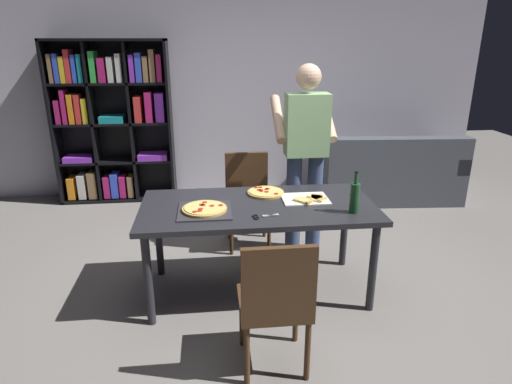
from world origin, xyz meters
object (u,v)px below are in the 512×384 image
Objects in this scene: chair_near_camera at (276,299)px; kitchen_scissors at (261,216)px; chair_far_side at (248,194)px; wine_bottle at (355,197)px; dining_table at (258,214)px; second_pizza_plain at (266,192)px; person_serving_pizza at (305,149)px; pepperoni_pizza_on_tray at (205,209)px; couch at (389,176)px; bookshelf at (112,120)px.

kitchen_scissors is at bearing 90.48° from chair_near_camera.
chair_far_side is 2.85× the size of wine_bottle.
second_pizza_plain is at bearing 69.92° from dining_table.
pepperoni_pizza_on_tray is at bearing -139.22° from person_serving_pizza.
wine_bottle reaches higher than couch.
couch is at bearing 46.35° from dining_table.
dining_table is 5.65× the size of wine_bottle.
kitchen_scissors is 0.66× the size of second_pizza_plain.
second_pizza_plain is at bearing 79.02° from kitchen_scissors.
bookshelf is 6.17× the size of wine_bottle.
wine_bottle is 0.69m from kitchen_scissors.
chair_near_camera is 3.67m from bookshelf.
person_serving_pizza reaches higher than couch.
chair_near_camera is 1.19m from second_pizza_plain.
pepperoni_pizza_on_tray is at bearing -65.51° from bookshelf.
person_serving_pizza is 0.66m from second_pizza_plain.
pepperoni_pizza_on_tray is (-0.41, -0.09, 0.09)m from dining_table.
chair_far_side is 3.02× the size of second_pizza_plain.
bookshelf is at bearing 114.90° from chair_near_camera.
person_serving_pizza is at bearing 61.30° from kitchen_scissors.
kitchen_scissors is at bearing -130.44° from couch.
couch reaches higher than kitchen_scissors.
bookshelf is (-1.53, 1.46, 0.50)m from chair_far_side.
pepperoni_pizza_on_tray is (-0.92, -0.79, -0.23)m from person_serving_pizza.
wine_bottle is at bearing -39.05° from second_pizza_plain.
pepperoni_pizza_on_tray is (-2.30, -2.08, 0.46)m from couch.
chair_far_side is 0.51× the size of person_serving_pizza.
wine_bottle is at bearing -18.94° from dining_table.
second_pizza_plain is (0.09, 0.49, 0.01)m from kitchen_scissors.
couch is at bearing 49.56° from kitchen_scissors.
chair_near_camera is 0.96m from pepperoni_pizza_on_tray.
couch is at bearing 43.98° from second_pizza_plain.
chair_near_camera is 0.51× the size of person_serving_pizza.
wine_bottle is at bearing 45.61° from chair_near_camera.
person_serving_pizza is at bearing 53.84° from dining_table.
pepperoni_pizza_on_tray is at bearing -167.30° from dining_table.
chair_far_side reaches higher than second_pizza_plain.
couch is at bearing 56.88° from chair_near_camera.
chair_near_camera is at bearing -90.00° from dining_table.
wine_bottle reaches higher than dining_table.
bookshelf is 2.64m from person_serving_pizza.
couch is (1.90, 2.91, -0.21)m from chair_near_camera.
chair_near_camera is 3.02× the size of second_pizza_plain.
kitchen_scissors is (-0.68, -0.01, -0.11)m from wine_bottle.
bookshelf is at bearing 114.49° from pepperoni_pizza_on_tray.
bookshelf is (-3.43, 0.39, 0.71)m from couch.
chair_near_camera reaches higher than second_pizza_plain.
chair_far_side is 0.51× the size of couch.
dining_table is 0.26m from kitchen_scissors.
bookshelf is 9.90× the size of kitchen_scissors.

